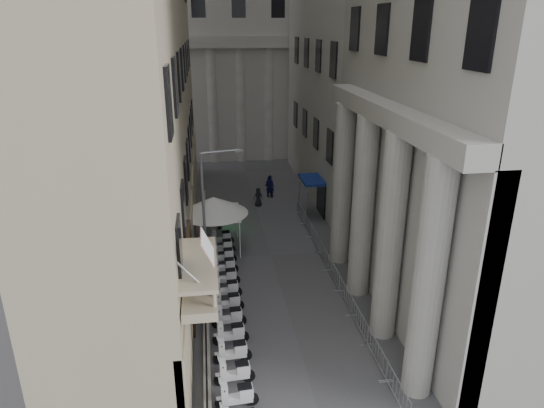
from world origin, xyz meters
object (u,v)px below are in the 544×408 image
Objects in this scene: info_kiosk at (220,217)px; pedestrian_a at (270,186)px; street_lamp at (208,205)px; security_tent at (213,206)px; pedestrian_b at (269,186)px.

pedestrian_a is (4.59, 6.23, 0.14)m from info_kiosk.
pedestrian_a is at bearing 54.87° from street_lamp.
security_tent is 4.21m from info_kiosk.
street_lamp is at bearing -94.85° from security_tent.
security_tent reaches higher than pedestrian_a.
security_tent is 2.26× the size of pedestrian_a.
info_kiosk is (0.80, 7.38, -3.67)m from street_lamp.
info_kiosk is at bearing 82.38° from security_tent.
street_lamp is at bearing -85.73° from info_kiosk.
pedestrian_b is at bearing 55.44° from street_lamp.
pedestrian_a is 0.40m from pedestrian_b.
pedestrian_b is (-0.01, 0.37, -0.13)m from pedestrian_a.
info_kiosk is (0.47, 3.55, -2.22)m from security_tent.
security_tent is 11.56m from pedestrian_b.
pedestrian_a is 1.14× the size of pedestrian_b.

